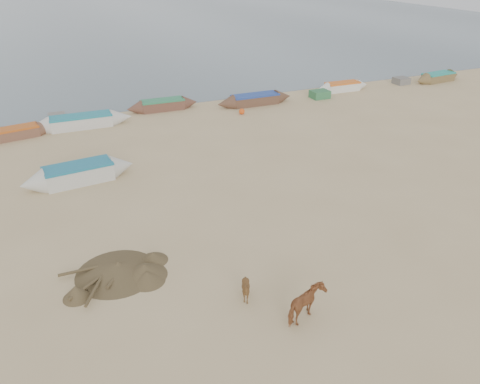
% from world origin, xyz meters
% --- Properties ---
extents(ground, '(140.00, 140.00, 0.00)m').
position_xyz_m(ground, '(0.00, 0.00, 0.00)').
color(ground, tan).
rests_on(ground, ground).
extents(sea, '(160.00, 160.00, 0.00)m').
position_xyz_m(sea, '(0.00, 82.00, 0.01)').
color(sea, slate).
rests_on(sea, ground).
extents(cow_adult, '(1.68, 1.28, 1.29)m').
position_xyz_m(cow_adult, '(-1.04, -3.77, 0.64)').
color(cow_adult, brown).
rests_on(cow_adult, ground).
extents(calf_front, '(1.13, 1.09, 0.97)m').
position_xyz_m(calf_front, '(-2.46, -2.08, 0.49)').
color(calf_front, '#55361A').
rests_on(calf_front, ground).
extents(near_canoe, '(6.10, 2.06, 1.01)m').
position_xyz_m(near_canoe, '(-6.65, 10.39, 0.51)').
color(near_canoe, beige).
rests_on(near_canoe, ground).
extents(debris_pile, '(3.39, 3.39, 0.45)m').
position_xyz_m(debris_pile, '(-6.37, 1.41, 0.22)').
color(debris_pile, brown).
rests_on(debris_pile, ground).
extents(waterline_canoes, '(57.77, 3.87, 0.93)m').
position_xyz_m(waterline_canoes, '(-0.83, 19.95, 0.43)').
color(waterline_canoes, brown).
rests_on(waterline_canoes, ground).
extents(beach_clutter, '(47.62, 5.04, 0.64)m').
position_xyz_m(beach_clutter, '(4.17, 19.46, 0.30)').
color(beach_clutter, '#2B602D').
rests_on(beach_clutter, ground).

